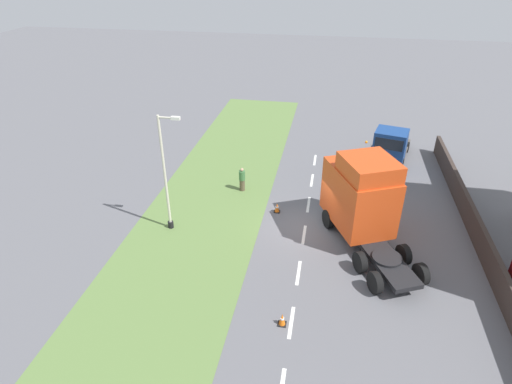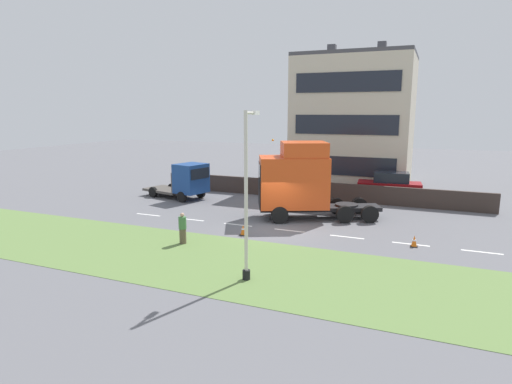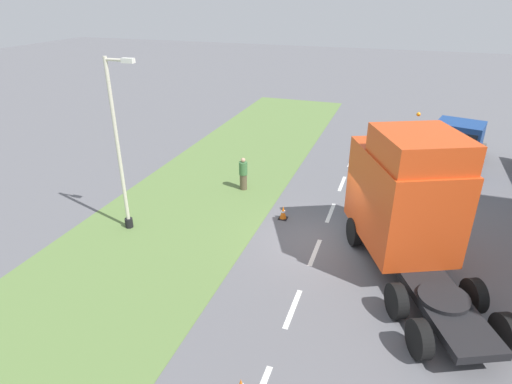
{
  "view_description": "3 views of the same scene",
  "coord_description": "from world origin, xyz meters",
  "px_view_note": "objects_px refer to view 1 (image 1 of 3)",
  "views": [
    {
      "loc": [
        0.85,
        -19.98,
        13.7
      ],
      "look_at": [
        -2.5,
        -1.71,
        3.02
      ],
      "focal_mm": 30.0,
      "sensor_mm": 36.0,
      "label": 1
    },
    {
      "loc": [
        -22.03,
        -7.91,
        6.58
      ],
      "look_at": [
        -3.06,
        0.06,
        2.68
      ],
      "focal_mm": 30.0,
      "sensor_mm": 36.0,
      "label": 2
    },
    {
      "loc": [
        2.23,
        -13.75,
        8.65
      ],
      "look_at": [
        -2.85,
        0.97,
        1.23
      ],
      "focal_mm": 30.0,
      "sensor_mm": 36.0,
      "label": 3
    }
  ],
  "objects_px": {
    "pedestrian": "(242,180)",
    "traffic_cone_trailing": "(282,319)",
    "lamp_post": "(167,180)",
    "traffic_cone_lead": "(277,208)",
    "lorry_cab": "(362,198)",
    "flatbed_truck": "(391,146)"
  },
  "relations": [
    {
      "from": "pedestrian",
      "to": "traffic_cone_trailing",
      "type": "height_order",
      "value": "pedestrian"
    },
    {
      "from": "lamp_post",
      "to": "traffic_cone_trailing",
      "type": "distance_m",
      "value": 9.55
    },
    {
      "from": "pedestrian",
      "to": "traffic_cone_lead",
      "type": "xyz_separation_m",
      "value": [
        2.57,
        -2.17,
        -0.49
      ]
    },
    {
      "from": "lorry_cab",
      "to": "traffic_cone_lead",
      "type": "bearing_deg",
      "value": 135.81
    },
    {
      "from": "lorry_cab",
      "to": "lamp_post",
      "type": "bearing_deg",
      "value": 161.32
    },
    {
      "from": "lorry_cab",
      "to": "flatbed_truck",
      "type": "bearing_deg",
      "value": 50.89
    },
    {
      "from": "lorry_cab",
      "to": "flatbed_truck",
      "type": "distance_m",
      "value": 9.8
    },
    {
      "from": "flatbed_truck",
      "to": "traffic_cone_trailing",
      "type": "relative_size",
      "value": 9.78
    },
    {
      "from": "traffic_cone_trailing",
      "to": "lorry_cab",
      "type": "bearing_deg",
      "value": 65.55
    },
    {
      "from": "traffic_cone_lead",
      "to": "flatbed_truck",
      "type": "bearing_deg",
      "value": 48.18
    },
    {
      "from": "pedestrian",
      "to": "traffic_cone_trailing",
      "type": "relative_size",
      "value": 2.75
    },
    {
      "from": "flatbed_truck",
      "to": "pedestrian",
      "type": "xyz_separation_m",
      "value": [
        -9.58,
        -5.67,
        -0.66
      ]
    },
    {
      "from": "lamp_post",
      "to": "pedestrian",
      "type": "bearing_deg",
      "value": 58.63
    },
    {
      "from": "traffic_cone_lead",
      "to": "lorry_cab",
      "type": "bearing_deg",
      "value": -19.4
    },
    {
      "from": "pedestrian",
      "to": "traffic_cone_lead",
      "type": "distance_m",
      "value": 3.39
    },
    {
      "from": "traffic_cone_lead",
      "to": "traffic_cone_trailing",
      "type": "distance_m",
      "value": 8.74
    },
    {
      "from": "lamp_post",
      "to": "pedestrian",
      "type": "distance_m",
      "value": 6.15
    },
    {
      "from": "lorry_cab",
      "to": "lamp_post",
      "type": "relative_size",
      "value": 1.15
    },
    {
      "from": "lorry_cab",
      "to": "traffic_cone_lead",
      "type": "height_order",
      "value": "lorry_cab"
    },
    {
      "from": "traffic_cone_lead",
      "to": "traffic_cone_trailing",
      "type": "bearing_deg",
      "value": -80.69
    },
    {
      "from": "lorry_cab",
      "to": "traffic_cone_trailing",
      "type": "bearing_deg",
      "value": -139.24
    },
    {
      "from": "lorry_cab",
      "to": "traffic_cone_lead",
      "type": "xyz_separation_m",
      "value": [
        -4.6,
        1.62,
        -2.11
      ]
    }
  ]
}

